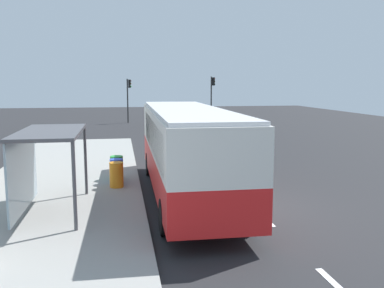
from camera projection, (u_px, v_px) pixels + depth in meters
The scene contains 18 objects.
ground_plane at pixel (183, 146), 27.82m from camera, with size 56.00×92.00×0.04m, color #262628.
sidewalk_platform at pixel (54, 197), 15.03m from camera, with size 6.20×30.00×0.18m, color #999993.
lane_stripe_seg_1 at pixel (261, 215), 13.22m from camera, with size 0.16×2.20×0.01m, color silver.
lane_stripe_seg_2 at pixel (223, 180), 18.10m from camera, with size 0.16×2.20×0.01m, color silver.
lane_stripe_seg_3 at pixel (201, 159), 22.98m from camera, with size 0.16×2.20×0.01m, color silver.
lane_stripe_seg_4 at pixel (186, 146), 27.85m from camera, with size 0.16×2.20×0.01m, color silver.
lane_stripe_seg_5 at pixel (176, 136), 32.73m from camera, with size 0.16×2.20×0.01m, color silver.
lane_stripe_seg_6 at pixel (169, 129), 37.61m from camera, with size 0.16×2.20×0.01m, color silver.
lane_stripe_seg_7 at pixel (163, 124), 42.49m from camera, with size 0.16×2.20×0.01m, color silver.
bus at pixel (186, 147), 15.08m from camera, with size 2.65×11.04×3.21m.
white_van at pixel (189, 113), 38.86m from camera, with size 2.08×5.22×2.30m.
sedan_near at pixel (172, 110), 51.80m from camera, with size 1.89×4.42×1.52m.
recycling_bin_orange at pixel (116, 175), 16.03m from camera, with size 0.52×0.52×0.95m, color orange.
recycling_bin_blue at pixel (117, 171), 16.71m from camera, with size 0.52×0.52×0.95m, color blue.
recycling_bin_green at pixel (117, 167), 17.39m from camera, with size 0.52×0.52×0.95m, color green.
traffic_light_near_side at pixel (212, 92), 44.03m from camera, with size 0.49×0.28×4.74m.
traffic_light_far_side at pixel (129, 93), 43.41m from camera, with size 0.49×0.28×4.51m.
bus_shelter at pixel (40, 150), 12.76m from camera, with size 1.80×4.00×2.50m.
Camera 1 is at (-4.02, -13.22, 4.10)m, focal length 39.68 mm.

